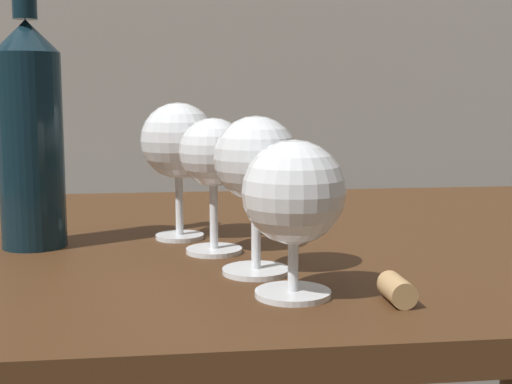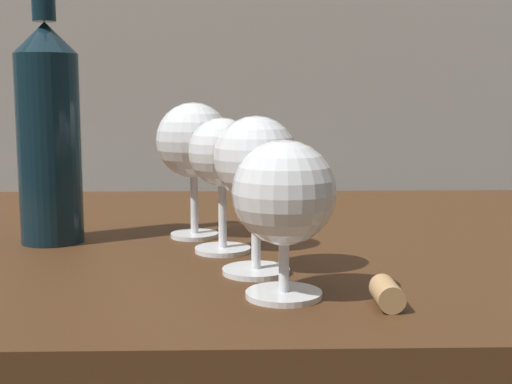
{
  "view_description": "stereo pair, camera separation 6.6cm",
  "coord_description": "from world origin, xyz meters",
  "px_view_note": "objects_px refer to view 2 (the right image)",
  "views": [
    {
      "loc": [
        -0.05,
        -0.83,
        0.91
      ],
      "look_at": [
        0.03,
        -0.18,
        0.82
      ],
      "focal_mm": 49.6,
      "sensor_mm": 36.0,
      "label": 1
    },
    {
      "loc": [
        0.02,
        -0.84,
        0.91
      ],
      "look_at": [
        0.03,
        -0.18,
        0.82
      ],
      "focal_mm": 49.6,
      "sensor_mm": 36.0,
      "label": 2
    }
  ],
  "objects_px": {
    "wine_glass_white": "(219,156)",
    "wine_bottle": "(49,128)",
    "wine_glass_chardonnay": "(284,195)",
    "cork": "(387,294)",
    "wine_glass_amber": "(193,143)",
    "wine_glass_merlot": "(256,163)"
  },
  "relations": [
    {
      "from": "wine_glass_white",
      "to": "wine_bottle",
      "type": "relative_size",
      "value": 0.45
    },
    {
      "from": "wine_glass_chardonnay",
      "to": "cork",
      "type": "distance_m",
      "value": 0.12
    },
    {
      "from": "wine_bottle",
      "to": "wine_glass_amber",
      "type": "bearing_deg",
      "value": 8.12
    },
    {
      "from": "wine_glass_chardonnay",
      "to": "cork",
      "type": "bearing_deg",
      "value": -19.75
    },
    {
      "from": "wine_bottle",
      "to": "wine_glass_white",
      "type": "bearing_deg",
      "value": -16.28
    },
    {
      "from": "wine_glass_merlot",
      "to": "wine_bottle",
      "type": "distance_m",
      "value": 0.28
    },
    {
      "from": "wine_bottle",
      "to": "cork",
      "type": "xyz_separation_m",
      "value": [
        0.33,
        -0.26,
        -0.12
      ]
    },
    {
      "from": "wine_glass_white",
      "to": "wine_bottle",
      "type": "height_order",
      "value": "wine_bottle"
    },
    {
      "from": "wine_glass_amber",
      "to": "wine_glass_white",
      "type": "bearing_deg",
      "value": -68.29
    },
    {
      "from": "wine_bottle",
      "to": "cork",
      "type": "relative_size",
      "value": 7.66
    },
    {
      "from": "wine_glass_white",
      "to": "wine_glass_amber",
      "type": "relative_size",
      "value": 0.91
    },
    {
      "from": "wine_glass_merlot",
      "to": "wine_glass_amber",
      "type": "distance_m",
      "value": 0.19
    },
    {
      "from": "wine_glass_merlot",
      "to": "wine_glass_amber",
      "type": "bearing_deg",
      "value": 111.73
    },
    {
      "from": "wine_glass_amber",
      "to": "wine_bottle",
      "type": "bearing_deg",
      "value": -171.88
    },
    {
      "from": "wine_glass_merlot",
      "to": "wine_glass_chardonnay",
      "type": "bearing_deg",
      "value": -75.05
    },
    {
      "from": "wine_glass_white",
      "to": "cork",
      "type": "xyz_separation_m",
      "value": [
        0.14,
        -0.2,
        -0.09
      ]
    },
    {
      "from": "wine_glass_chardonnay",
      "to": "wine_glass_merlot",
      "type": "height_order",
      "value": "wine_glass_merlot"
    },
    {
      "from": "wine_glass_white",
      "to": "wine_glass_chardonnay",
      "type": "bearing_deg",
      "value": -71.33
    },
    {
      "from": "wine_glass_white",
      "to": "cork",
      "type": "height_order",
      "value": "wine_glass_white"
    },
    {
      "from": "wine_glass_chardonnay",
      "to": "wine_glass_amber",
      "type": "bearing_deg",
      "value": 109.65
    },
    {
      "from": "wine_glass_chardonnay",
      "to": "wine_glass_white",
      "type": "bearing_deg",
      "value": 108.67
    },
    {
      "from": "wine_glass_merlot",
      "to": "cork",
      "type": "distance_m",
      "value": 0.18
    }
  ]
}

